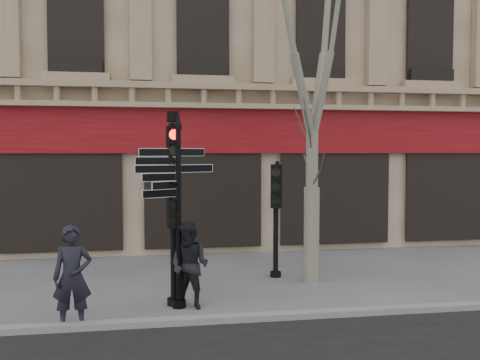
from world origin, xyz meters
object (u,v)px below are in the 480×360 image
object	(u,v)px
fingerpost	(178,173)
pedestrian_b	(190,265)
traffic_signal_secondary	(276,199)
traffic_signal_main	(173,184)
plane_tree	(313,22)
pedestrian_a	(72,277)

from	to	relation	value
fingerpost	pedestrian_b	distance (m)	1.77
traffic_signal_secondary	pedestrian_b	world-z (taller)	traffic_signal_secondary
traffic_signal_main	plane_tree	distance (m)	4.98
traffic_signal_main	traffic_signal_secondary	size ratio (longest dim) A/B	1.39
fingerpost	pedestrian_a	size ratio (longest dim) A/B	2.18
traffic_signal_secondary	traffic_signal_main	bearing A→B (deg)	-121.72
traffic_signal_secondary	pedestrian_b	size ratio (longest dim) A/B	1.63
plane_tree	traffic_signal_secondary	bearing A→B (deg)	141.36
pedestrian_a	traffic_signal_secondary	bearing A→B (deg)	29.83
traffic_signal_secondary	pedestrian_a	world-z (taller)	traffic_signal_secondary
fingerpost	traffic_signal_secondary	xyz separation A→B (m)	(2.42, 2.15, -0.70)
fingerpost	traffic_signal_main	bearing A→B (deg)	100.12
pedestrian_a	pedestrian_b	distance (m)	2.21
fingerpost	plane_tree	world-z (taller)	plane_tree
pedestrian_a	plane_tree	bearing A→B (deg)	20.78
fingerpost	plane_tree	size ratio (longest dim) A/B	0.46
plane_tree	pedestrian_b	distance (m)	6.09
fingerpost	traffic_signal_main	xyz separation A→B (m)	(-0.09, 0.19, -0.21)
fingerpost	traffic_signal_secondary	distance (m)	3.31
plane_tree	pedestrian_b	bearing A→B (deg)	-150.49
fingerpost	pedestrian_a	xyz separation A→B (m)	(-1.84, -0.94, -1.70)
fingerpost	plane_tree	xyz separation A→B (m)	(3.12, 1.58, 3.33)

